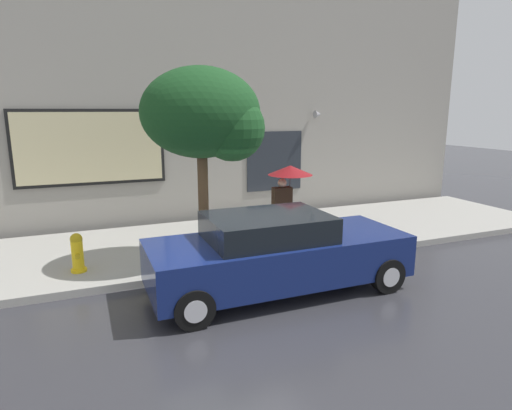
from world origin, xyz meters
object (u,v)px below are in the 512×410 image
Objects in this scene: fire_hydrant at (77,253)px; pedestrian_with_umbrella at (288,180)px; street_tree at (207,117)px; parked_car at (277,253)px.

fire_hydrant is 4.79m from pedestrian_with_umbrella.
fire_hydrant is 0.42× the size of pedestrian_with_umbrella.
pedestrian_with_umbrella is at bearing 14.10° from street_tree.
fire_hydrant is 3.67m from street_tree.
street_tree reaches higher than fire_hydrant.
pedestrian_with_umbrella is at bearing 59.84° from parked_car.
street_tree reaches higher than pedestrian_with_umbrella.
pedestrian_with_umbrella is (4.66, 0.29, 1.10)m from fire_hydrant.
parked_car reaches higher than fire_hydrant.
parked_car is at bearing -67.46° from street_tree.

